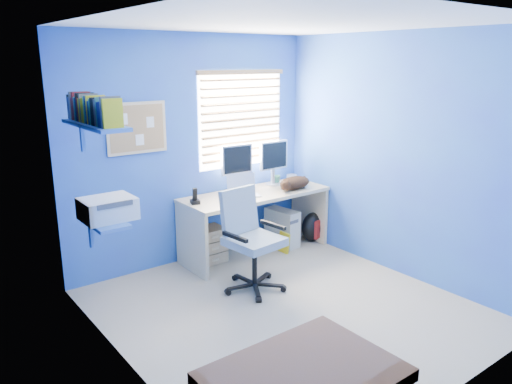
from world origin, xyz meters
TOP-DOWN VIEW (x-y plane):
  - floor at (0.00, 0.00)m, footprint 3.00×3.20m
  - ceiling at (0.00, 0.00)m, footprint 3.00×3.20m
  - wall_back at (0.00, 1.60)m, footprint 3.00×0.01m
  - wall_front at (0.00, -1.60)m, footprint 3.00×0.01m
  - wall_left at (-1.50, 0.00)m, footprint 0.01×3.20m
  - wall_right at (1.50, 0.00)m, footprint 0.01×3.20m
  - desk at (0.60, 1.26)m, footprint 1.75×0.65m
  - laptop at (0.42, 1.22)m, footprint 0.40×0.35m
  - monitor_left at (0.49, 1.48)m, footprint 0.41×0.14m
  - monitor_right at (1.00, 1.42)m, footprint 0.40×0.12m
  - phone at (-0.17, 1.29)m, footprint 0.12×0.13m
  - mug at (1.07, 1.45)m, footprint 0.10×0.09m
  - cd_spindle at (1.35, 1.48)m, footprint 0.13×0.13m
  - cat at (1.08, 1.11)m, footprint 0.47×0.35m
  - tower_pc at (1.03, 1.28)m, footprint 0.24×0.46m
  - drawer_boxes at (0.03, 1.37)m, footprint 0.35×0.28m
  - yellow_book at (0.89, 1.08)m, footprint 0.03×0.17m
  - backpack at (1.43, 1.14)m, footprint 0.39×0.34m
  - office_chair at (0.01, 0.55)m, footprint 0.64×0.64m
  - window_blinds at (0.65, 1.57)m, footprint 1.15×0.05m
  - corkboard at (-0.65, 1.58)m, footprint 0.64×0.02m
  - wall_shelves at (-1.35, 0.75)m, footprint 0.42×0.90m

SIDE VIEW (x-z plane):
  - floor at x=0.00m, z-range 0.00..0.00m
  - yellow_book at x=0.89m, z-range 0.00..0.24m
  - backpack at x=1.43m, z-range 0.00..0.38m
  - drawer_boxes at x=0.03m, z-range 0.00..0.41m
  - tower_pc at x=1.03m, z-range 0.00..0.45m
  - desk at x=0.60m, z-range 0.00..0.74m
  - office_chair at x=0.01m, z-range -0.13..0.87m
  - cd_spindle at x=1.35m, z-range 0.74..0.81m
  - mug at x=1.07m, z-range 0.74..0.84m
  - cat at x=1.08m, z-range 0.74..0.89m
  - phone at x=-0.17m, z-range 0.74..0.91m
  - laptop at x=0.42m, z-range 0.74..0.96m
  - monitor_left at x=0.49m, z-range 0.74..1.28m
  - monitor_right at x=1.00m, z-range 0.74..1.28m
  - wall_back at x=0.00m, z-range 0.00..2.50m
  - wall_front at x=0.00m, z-range 0.00..2.50m
  - wall_left at x=-1.50m, z-range 0.00..2.50m
  - wall_right at x=1.50m, z-range 0.00..2.50m
  - wall_shelves at x=-1.35m, z-range 0.91..1.96m
  - corkboard at x=-0.65m, z-range 1.29..1.81m
  - window_blinds at x=0.65m, z-range 1.00..2.10m
  - ceiling at x=0.00m, z-range 2.50..2.50m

